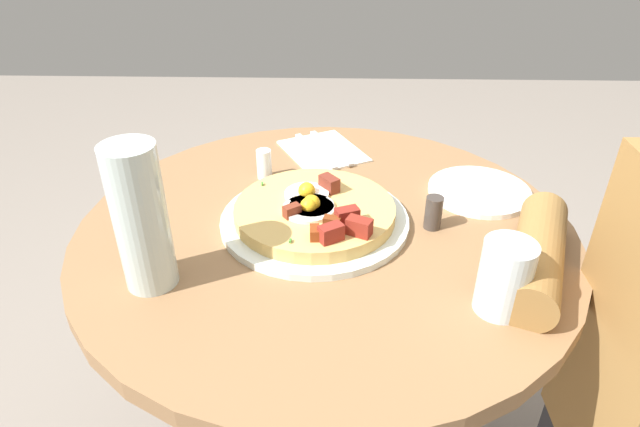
% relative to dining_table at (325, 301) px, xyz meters
% --- Properties ---
extents(dining_table, '(0.82, 0.82, 0.72)m').
position_rel_dining_table_xyz_m(dining_table, '(0.00, 0.00, 0.00)').
color(dining_table, olive).
rests_on(dining_table, ground_plane).
extents(pizza_plate, '(0.31, 0.31, 0.01)m').
position_rel_dining_table_xyz_m(pizza_plate, '(-0.02, -0.00, 0.18)').
color(pizza_plate, silver).
rests_on(pizza_plate, dining_table).
extents(breakfast_pizza, '(0.26, 0.26, 0.05)m').
position_rel_dining_table_xyz_m(breakfast_pizza, '(-0.02, -0.01, 0.20)').
color(breakfast_pizza, tan).
rests_on(breakfast_pizza, pizza_plate).
extents(bread_plate, '(0.18, 0.18, 0.01)m').
position_rel_dining_table_xyz_m(bread_plate, '(0.28, 0.11, 0.18)').
color(bread_plate, white).
rests_on(bread_plate, dining_table).
extents(napkin, '(0.20, 0.22, 0.00)m').
position_rel_dining_table_xyz_m(napkin, '(-0.01, 0.27, 0.17)').
color(napkin, white).
rests_on(napkin, dining_table).
extents(fork, '(0.09, 0.17, 0.00)m').
position_rel_dining_table_xyz_m(fork, '(0.01, 0.28, 0.18)').
color(fork, silver).
rests_on(fork, napkin).
extents(knife, '(0.09, 0.17, 0.00)m').
position_rel_dining_table_xyz_m(knife, '(-0.03, 0.27, 0.18)').
color(knife, silver).
rests_on(knife, napkin).
extents(water_glass, '(0.07, 0.07, 0.10)m').
position_rel_dining_table_xyz_m(water_glass, '(0.23, -0.20, 0.22)').
color(water_glass, silver).
rests_on(water_glass, dining_table).
extents(water_bottle, '(0.07, 0.07, 0.21)m').
position_rel_dining_table_xyz_m(water_bottle, '(-0.24, -0.16, 0.28)').
color(water_bottle, silver).
rests_on(water_bottle, dining_table).
extents(salt_shaker, '(0.03, 0.03, 0.06)m').
position_rel_dining_table_xyz_m(salt_shaker, '(-0.12, 0.16, 0.20)').
color(salt_shaker, white).
rests_on(salt_shaker, dining_table).
extents(pepper_shaker, '(0.03, 0.03, 0.06)m').
position_rel_dining_table_xyz_m(pepper_shaker, '(0.17, -0.01, 0.20)').
color(pepper_shaker, '#3F3833').
rests_on(pepper_shaker, dining_table).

